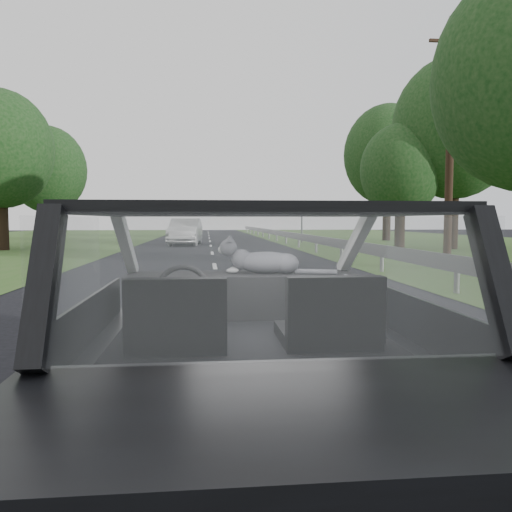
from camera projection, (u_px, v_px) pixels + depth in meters
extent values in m
plane|color=black|center=(250.00, 453.00, 2.95)|extent=(140.00, 140.00, 0.00)
cube|color=black|center=(250.00, 332.00, 2.90)|extent=(1.80, 4.00, 1.45)
cube|color=black|center=(242.00, 295.00, 3.51)|extent=(1.58, 0.45, 0.30)
cube|color=black|center=(177.00, 316.00, 2.56)|extent=(0.50, 0.72, 0.42)
cube|color=black|center=(330.00, 313.00, 2.64)|extent=(0.50, 0.72, 0.42)
torus|color=black|center=(183.00, 292.00, 3.17)|extent=(0.36, 0.36, 0.04)
ellipsoid|color=#92929C|center=(266.00, 261.00, 3.50)|extent=(0.62, 0.32, 0.27)
cube|color=gray|center=(378.00, 250.00, 13.26)|extent=(0.05, 90.00, 0.32)
imported|color=silver|center=(185.00, 232.00, 27.99)|extent=(2.10, 4.63, 1.48)
cube|color=#164C25|center=(302.00, 223.00, 30.75)|extent=(0.13, 0.99, 2.47)
cylinder|color=black|center=(450.00, 140.00, 17.23)|extent=(0.29, 0.29, 8.31)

